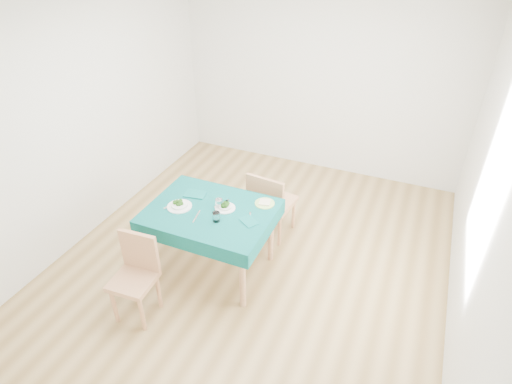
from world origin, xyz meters
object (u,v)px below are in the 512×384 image
at_px(table, 212,240).
at_px(bowl_near, 179,204).
at_px(chair_far, 273,192).
at_px(chair_near, 132,278).
at_px(side_plate, 265,203).
at_px(bowl_far, 225,206).

relative_size(table, bowl_near, 4.97).
bearing_deg(chair_far, table, 73.60).
relative_size(chair_near, side_plate, 4.61).
relative_size(bowl_far, side_plate, 1.01).
bearing_deg(bowl_far, table, -147.11).
height_order(chair_far, bowl_far, chair_far).
distance_m(chair_near, chair_far, 1.82).
bearing_deg(table, side_plate, 34.56).
height_order(chair_near, side_plate, chair_near).
distance_m(bowl_far, side_plate, 0.40).
distance_m(chair_near, side_plate, 1.44).
height_order(table, bowl_near, bowl_near).
relative_size(table, chair_far, 1.09).
relative_size(table, chair_near, 1.32).
height_order(bowl_near, side_plate, bowl_near).
xyz_separation_m(chair_far, side_plate, (0.10, -0.52, 0.20)).
xyz_separation_m(chair_far, bowl_far, (-0.22, -0.75, 0.23)).
distance_m(bowl_near, bowl_far, 0.46).
distance_m(chair_near, bowl_near, 0.84).
height_order(bowl_far, side_plate, bowl_far).
bearing_deg(chair_near, bowl_far, 58.76).
height_order(chair_near, chair_far, chair_far).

